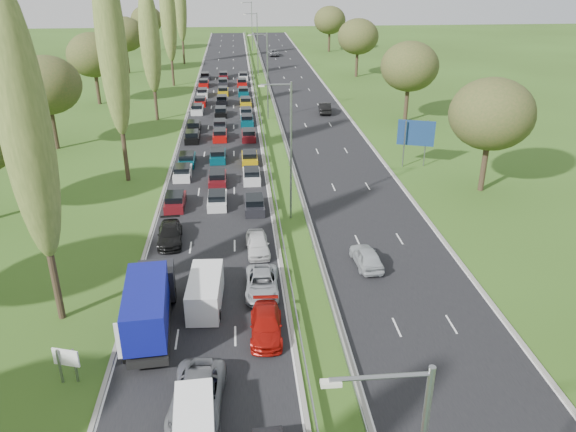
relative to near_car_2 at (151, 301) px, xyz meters
name	(u,v)px	position (x,y,z in m)	size (l,w,h in m)	color
ground	(267,116)	(10.39, 50.64, -0.69)	(260.00, 260.00, 0.00)	#304B17
near_carriageway	(222,112)	(3.64, 53.14, -0.69)	(10.50, 215.00, 0.04)	black
far_carriageway	(310,111)	(17.14, 53.14, -0.69)	(10.50, 215.00, 0.04)	black
central_reservation	(266,108)	(10.39, 53.14, -0.14)	(2.36, 215.00, 0.32)	gray
lamp_columns	(268,77)	(10.39, 48.64, 5.31)	(0.18, 140.18, 12.00)	gray
poplar_row	(136,40)	(-5.61, 38.81, 11.69)	(2.80, 127.80, 22.44)	#2D2116
woodland_left	(37,91)	(-16.11, 33.27, 6.99)	(8.00, 166.00, 11.10)	#2D2116
woodland_right	(429,78)	(29.89, 37.31, 6.99)	(8.00, 153.00, 11.10)	#2D2116
traffic_queue_fill	(221,118)	(3.62, 48.17, -0.25)	(9.12, 69.19, 0.80)	#590F14
near_car_2	(151,301)	(0.00, 0.00, 0.00)	(2.23, 4.83, 1.34)	white
near_car_3	(170,234)	(0.21, 9.78, 0.02)	(1.93, 4.74, 1.37)	black
near_car_6	(197,397)	(3.47, -9.33, 0.11)	(2.59, 5.61, 1.56)	slate
near_car_7	(205,287)	(3.40, 1.30, 0.05)	(2.02, 4.96, 1.44)	#04414A
near_car_10	(262,284)	(7.26, 1.48, 0.00)	(2.23, 4.85, 1.35)	#9EA1A7
near_car_11	(266,325)	(7.28, -3.36, 0.01)	(1.91, 4.70, 1.36)	#9E0F09
near_car_12	(258,244)	(7.19, 7.39, 0.06)	(1.73, 4.29, 1.46)	silver
far_car_0	(367,257)	(15.18, 4.52, 0.06)	(1.73, 4.30, 1.47)	#ABB0B4
far_car_1	(325,108)	(19.10, 51.33, 0.12)	(1.67, 4.79, 1.58)	black
far_car_2	(273,52)	(15.19, 110.00, 0.08)	(2.48, 5.37, 1.49)	slate
blue_lorry	(149,305)	(0.31, -2.31, 1.18)	(2.36, 8.48, 3.58)	black
white_van_front	(195,424)	(3.51, -11.34, 0.27)	(1.83, 4.65, 1.87)	white
white_van_rear	(205,290)	(3.49, 0.40, 0.38)	(2.04, 5.21, 2.09)	silver
info_sign	(67,361)	(-3.51, -6.61, 0.68)	(1.46, 0.55, 2.10)	gray
direction_sign	(416,135)	(25.29, 26.32, 2.88)	(3.80, 1.44, 5.20)	gray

